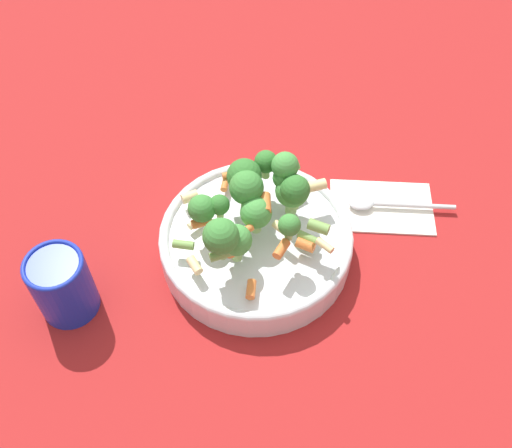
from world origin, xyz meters
TOP-DOWN VIEW (x-y plane):
  - ground_plane at (0.00, 0.00)m, footprint 3.00×3.00m
  - bowl at (0.00, 0.00)m, footprint 0.26×0.26m
  - pasta_salad at (0.00, -0.01)m, footprint 0.22×0.21m
  - cup at (0.21, 0.14)m, footprint 0.07×0.07m
  - napkin at (-0.16, -0.13)m, footprint 0.17×0.13m
  - spoon at (-0.15, -0.12)m, footprint 0.15×0.05m

SIDE VIEW (x-z plane):
  - ground_plane at x=0.00m, z-range 0.00..0.00m
  - napkin at x=-0.16m, z-range 0.00..0.01m
  - spoon at x=-0.15m, z-range 0.01..0.02m
  - bowl at x=0.00m, z-range 0.00..0.05m
  - cup at x=0.21m, z-range 0.00..0.10m
  - pasta_salad at x=0.00m, z-range 0.05..0.14m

